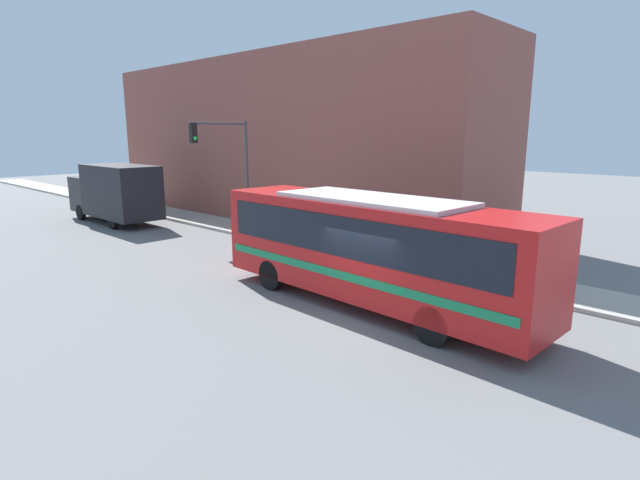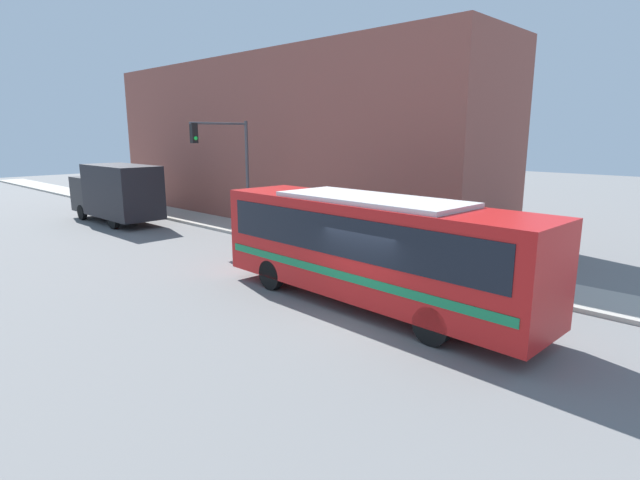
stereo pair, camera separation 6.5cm
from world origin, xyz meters
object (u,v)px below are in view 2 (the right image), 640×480
at_px(fire_hydrant, 377,249).
at_px(parking_meter, 263,216).
at_px(traffic_light_pole, 229,158).
at_px(delivery_truck, 116,192).
at_px(city_bus, 370,244).
at_px(pedestrian_near_corner, 354,227).

bearing_deg(fire_hydrant, parking_meter, 90.00).
height_order(fire_hydrant, traffic_light_pole, traffic_light_pole).
bearing_deg(traffic_light_pole, delivery_truck, 104.65).
distance_m(city_bus, delivery_truck, 19.57).
distance_m(delivery_truck, parking_meter, 9.99).
relative_size(city_bus, fire_hydrant, 12.90).
distance_m(fire_hydrant, traffic_light_pole, 9.10).
bearing_deg(delivery_truck, city_bus, -93.60).
height_order(city_bus, delivery_truck, delivery_truck).
bearing_deg(city_bus, delivery_truck, 88.46).
xyz_separation_m(delivery_truck, fire_hydrant, (3.07, -16.53, -1.25)).
relative_size(delivery_truck, pedestrian_near_corner, 4.03).
bearing_deg(pedestrian_near_corner, fire_hydrant, -115.66).
relative_size(city_bus, pedestrian_near_corner, 5.89).
distance_m(delivery_truck, traffic_light_pole, 8.68).
xyz_separation_m(city_bus, traffic_light_pole, (3.35, 11.40, 2.04)).
bearing_deg(traffic_light_pole, fire_hydrant, -83.61).
height_order(city_bus, pedestrian_near_corner, city_bus).
distance_m(fire_hydrant, parking_meter, 7.07).
height_order(city_bus, traffic_light_pole, traffic_light_pole).
xyz_separation_m(city_bus, pedestrian_near_corner, (5.26, 5.01, -0.82)).
bearing_deg(fire_hydrant, city_bus, -145.01).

